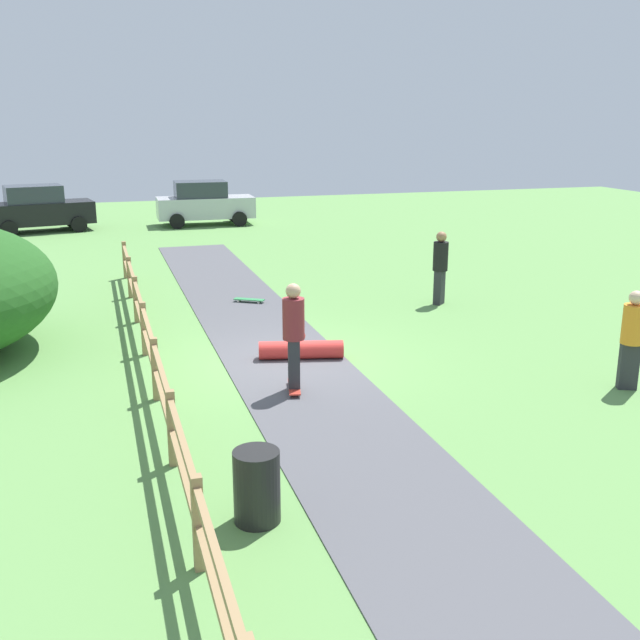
{
  "coord_description": "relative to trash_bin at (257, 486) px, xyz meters",
  "views": [
    {
      "loc": [
        -3.41,
        -13.44,
        4.68
      ],
      "look_at": [
        0.5,
        -0.68,
        1.0
      ],
      "focal_mm": 41.67,
      "sensor_mm": 36.0,
      "label": 1
    }
  ],
  "objects": [
    {
      "name": "asphalt_path",
      "position": [
        1.8,
        5.64,
        -0.44
      ],
      "size": [
        2.4,
        28.0,
        0.02
      ],
      "primitive_type": "cube",
      "color": "#515156",
      "rests_on": "ground_plane"
    },
    {
      "name": "trash_bin",
      "position": [
        0.0,
        0.0,
        0.0
      ],
      "size": [
        0.56,
        0.56,
        0.9
      ],
      "primitive_type": "cylinder",
      "color": "black",
      "rests_on": "ground_plane"
    },
    {
      "name": "skater_riding",
      "position": [
        1.54,
        4.03,
        0.65
      ],
      "size": [
        0.45,
        0.82,
        1.93
      ],
      "color": "#B23326",
      "rests_on": "asphalt_path"
    },
    {
      "name": "ground_plane",
      "position": [
        1.8,
        5.64,
        -0.45
      ],
      "size": [
        60.0,
        60.0,
        0.0
      ],
      "primitive_type": "plane",
      "color": "#60934C"
    },
    {
      "name": "skater_fallen",
      "position": [
        2.16,
        5.79,
        -0.25
      ],
      "size": [
        1.71,
        1.43,
        0.36
      ],
      "color": "red",
      "rests_on": "asphalt_path"
    },
    {
      "name": "bystander_black",
      "position": [
        6.74,
        9.02,
        0.59
      ],
      "size": [
        0.54,
        0.54,
        1.88
      ],
      "color": "#2D2D33",
      "rests_on": "ground_plane"
    },
    {
      "name": "parked_car_black",
      "position": [
        -3.73,
        25.15,
        0.51
      ],
      "size": [
        4.45,
        2.6,
        1.92
      ],
      "color": "black",
      "rests_on": "ground_plane"
    },
    {
      "name": "skateboard_loose",
      "position": [
        2.1,
        10.56,
        -0.36
      ],
      "size": [
        0.79,
        0.59,
        0.08
      ],
      "color": "#338C4C",
      "rests_on": "asphalt_path"
    },
    {
      "name": "wooden_fence",
      "position": [
        -0.8,
        5.64,
        0.22
      ],
      "size": [
        0.12,
        18.12,
        1.1
      ],
      "color": "#997A51",
      "rests_on": "ground_plane"
    },
    {
      "name": "bystander_orange",
      "position": [
        7.24,
        2.46,
        0.54
      ],
      "size": [
        0.5,
        0.5,
        1.78
      ],
      "color": "#2D2D33",
      "rests_on": "ground_plane"
    },
    {
      "name": "parked_car_silver",
      "position": [
        3.14,
        25.17,
        0.51
      ],
      "size": [
        4.24,
        2.07,
        1.92
      ],
      "color": "#B7B7BC",
      "rests_on": "ground_plane"
    }
  ]
}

